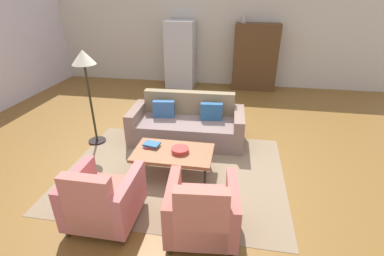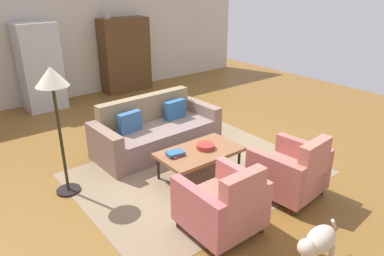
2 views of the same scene
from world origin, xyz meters
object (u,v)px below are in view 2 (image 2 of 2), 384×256
couch (155,132)px  armchair_left (224,207)px  fruit_bowl (206,146)px  book_stack (175,153)px  armchair_right (292,173)px  vase_tall (107,15)px  dog (318,242)px  refrigerator (40,67)px  cabinet (125,55)px  floor_lamp (53,89)px  coffee_table (200,153)px

couch → armchair_left: armchair_left is taller
fruit_bowl → book_stack: bearing=169.3°
fruit_bowl → couch: bearing=95.5°
armchair_right → vase_tall: size_ratio=4.82×
armchair_right → book_stack: size_ratio=3.32×
couch → dog: (-0.24, -3.32, 0.03)m
refrigerator → cabinet: bearing=2.8°
fruit_bowl → cabinet: 4.72m
book_stack → floor_lamp: floor_lamp is taller
cabinet → refrigerator: 2.11m
dog → armchair_right: bearing=-137.7°
armchair_left → refrigerator: bearing=91.9°
vase_tall → refrigerator: (-1.70, -0.10, -0.97)m
cabinet → floor_lamp: bearing=-128.2°
fruit_bowl → cabinet: bearing=75.3°
fruit_bowl → dog: 2.16m
fruit_bowl → dog: bearing=-99.6°
vase_tall → refrigerator: vase_tall is taller
coffee_table → book_stack: bearing=166.0°
cabinet → armchair_right: bearing=-96.9°
coffee_table → floor_lamp: bearing=155.5°
armchair_left → refrigerator: (-0.20, 5.60, 0.58)m
armchair_left → dog: armchair_left is taller
armchair_right → fruit_bowl: armchair_right is taller
armchair_left → armchair_right: (1.21, 0.00, 0.00)m
armchair_right → floor_lamp: 3.18m
armchair_right → book_stack: bearing=121.9°
couch → dog: couch is taller
armchair_left → vase_tall: (1.50, 5.70, 1.55)m
dog → refrigerator: bearing=-91.4°
armchair_right → floor_lamp: size_ratio=0.51×
armchair_left → refrigerator: refrigerator is taller
fruit_bowl → floor_lamp: (-1.79, 0.76, 1.01)m
book_stack → cabinet: cabinet is taller
coffee_table → fruit_bowl: (0.11, 0.00, 0.07)m
armchair_right → floor_lamp: bearing=134.1°
couch → refrigerator: refrigerator is taller
refrigerator → coffee_table: bearing=-79.7°
armchair_right → cabinet: size_ratio=0.49×
couch → coffee_table: size_ratio=1.77×
armchair_left → book_stack: bearing=79.0°
dog → book_stack: bearing=-93.3°
couch → coffee_table: bearing=88.2°
armchair_left → cabinet: size_ratio=0.49×
cabinet → dog: size_ratio=2.54×
vase_tall → dog: 6.95m
book_stack → cabinet: size_ratio=0.15×
armchair_left → book_stack: armchair_left is taller
cabinet → vase_tall: bearing=-179.3°
dog → fruit_bowl: bearing=-105.8°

